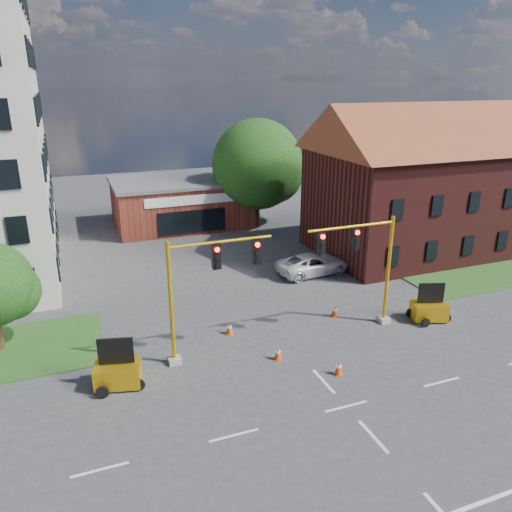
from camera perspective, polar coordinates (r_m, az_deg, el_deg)
name	(u,v)px	position (r m, az deg, el deg)	size (l,w,h in m)	color
ground	(346,406)	(22.27, 10.28, -16.57)	(120.00, 120.00, 0.00)	#3C3C3F
grass_verge_ne	(503,275)	(39.10, 26.35, -1.93)	(14.00, 4.00, 0.08)	#265821
lane_markings	(389,453)	(20.36, 14.91, -20.97)	(60.00, 36.00, 0.01)	white
brick_shop	(181,202)	(47.42, -8.56, 6.13)	(12.40, 8.40, 4.30)	maroon
townhouse_row	(444,174)	(42.39, 20.71, 8.72)	(21.00, 11.00, 11.50)	#4B1916
tree_large	(261,167)	(46.03, 0.61, 10.18)	(8.59, 8.18, 9.82)	#3E2B16
signal_mast_west	(205,284)	(23.64, -5.88, -3.17)	(5.30, 0.60, 6.20)	gray
signal_mast_east	(363,261)	(27.05, 12.17, -0.54)	(5.30, 0.60, 6.20)	gray
trailer_west	(118,372)	(23.63, -15.50, -12.63)	(2.25, 1.77, 2.27)	gold
trailer_east	(429,309)	(30.17, 19.17, -5.74)	(2.19, 1.79, 2.15)	gold
cone_a	(278,353)	(24.91, 2.53, -11.05)	(0.40, 0.40, 0.70)	#E34A0B
cone_b	(229,328)	(27.19, -3.05, -8.25)	(0.40, 0.40, 0.70)	#E34A0B
cone_c	(339,368)	(24.07, 9.42, -12.51)	(0.40, 0.40, 0.70)	#E34A0B
cone_d	(335,311)	(29.41, 8.98, -6.22)	(0.40, 0.40, 0.70)	#E34A0B
pickup_white	(313,264)	(35.34, 6.52, -0.91)	(2.40, 5.21, 1.45)	white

